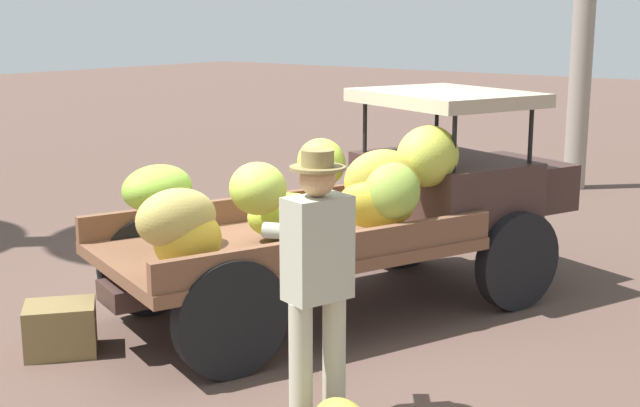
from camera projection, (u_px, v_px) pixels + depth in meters
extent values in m
plane|color=brown|center=(276.00, 316.00, 7.58)|extent=(60.00, 60.00, 0.00)
cube|color=#3C2824|center=(330.00, 258.00, 7.57)|extent=(3.92, 1.76, 0.16)
cylinder|color=black|center=(406.00, 225.00, 8.99)|extent=(0.88, 0.43, 0.88)
cylinder|color=black|center=(518.00, 261.00, 7.67)|extent=(0.88, 0.43, 0.88)
cylinder|color=black|center=(148.00, 265.00, 7.54)|extent=(0.88, 0.43, 0.88)
cylinder|color=black|center=(231.00, 319.00, 6.22)|extent=(0.88, 0.43, 0.88)
cube|color=brown|center=(285.00, 245.00, 7.30)|extent=(3.40, 2.63, 0.10)
cube|color=brown|center=(241.00, 209.00, 7.93)|extent=(2.85, 1.08, 0.22)
cube|color=brown|center=(337.00, 248.00, 6.60)|extent=(2.85, 1.08, 0.22)
cube|color=#3C2824|center=(443.00, 187.00, 8.11)|extent=(1.55, 1.80, 0.55)
cube|color=#3C2824|center=(513.00, 183.00, 8.59)|extent=(1.02, 1.24, 0.44)
cylinder|color=black|center=(437.00, 118.00, 8.76)|extent=(0.04, 0.04, 0.55)
cylinder|color=black|center=(531.00, 132.00, 7.69)|extent=(0.04, 0.04, 0.55)
cylinder|color=black|center=(365.00, 123.00, 8.30)|extent=(0.04, 0.04, 0.55)
cylinder|color=black|center=(454.00, 140.00, 7.23)|extent=(0.04, 0.04, 0.55)
cube|color=tan|center=(446.00, 98.00, 7.94)|extent=(1.66, 1.84, 0.12)
ellipsoid|color=tan|center=(176.00, 218.00, 6.25)|extent=(0.71, 0.60, 0.50)
ellipsoid|color=#BCC342|center=(428.00, 156.00, 7.32)|extent=(0.63, 0.54, 0.56)
ellipsoid|color=#B3CF3B|center=(286.00, 216.00, 7.24)|extent=(0.81, 0.75, 0.46)
ellipsoid|color=#A7CB41|center=(321.00, 162.00, 7.80)|extent=(0.65, 0.68, 0.56)
ellipsoid|color=#91B342|center=(392.00, 191.00, 7.02)|extent=(0.68, 0.68, 0.56)
ellipsoid|color=#8BBD3A|center=(157.00, 188.00, 6.93)|extent=(0.73, 0.58, 0.37)
ellipsoid|color=gold|center=(383.00, 181.00, 7.14)|extent=(0.74, 0.70, 0.53)
ellipsoid|color=#B2CB48|center=(258.00, 188.00, 6.77)|extent=(0.68, 0.69, 0.50)
ellipsoid|color=yellow|center=(377.00, 204.00, 7.09)|extent=(0.80, 0.82, 0.57)
ellipsoid|color=yellow|center=(188.00, 240.00, 6.32)|extent=(0.66, 0.68, 0.57)
cylinder|color=#BDB79E|center=(301.00, 367.00, 5.42)|extent=(0.15, 0.15, 0.84)
cylinder|color=#BDB79E|center=(334.00, 357.00, 5.57)|extent=(0.15, 0.15, 0.84)
cube|color=#B2B49C|center=(318.00, 248.00, 5.34)|extent=(0.45, 0.34, 0.65)
cylinder|color=#B2B49C|center=(295.00, 232.00, 5.34)|extent=(0.25, 0.41, 0.10)
cylinder|color=#B2B49C|center=(321.00, 227.00, 5.45)|extent=(0.38, 0.32, 0.10)
sphere|color=tan|center=(318.00, 179.00, 5.25)|extent=(0.22, 0.22, 0.22)
cylinder|color=olive|center=(318.00, 168.00, 5.23)|extent=(0.34, 0.34, 0.02)
cylinder|color=olive|center=(318.00, 158.00, 5.22)|extent=(0.20, 0.20, 0.10)
cube|color=olive|center=(61.00, 328.00, 6.71)|extent=(0.67, 0.66, 0.39)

